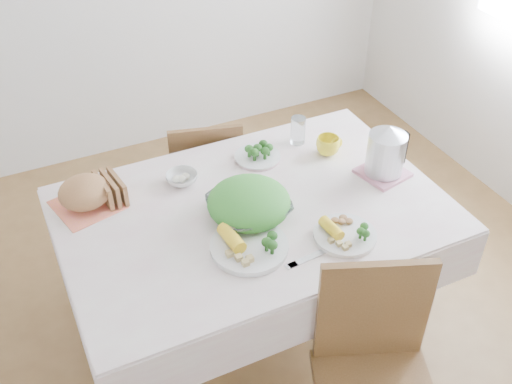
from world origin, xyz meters
name	(u,v)px	position (x,y,z in m)	size (l,w,h in m)	color
floor	(254,332)	(0.00, 0.00, 0.00)	(3.60, 3.60, 0.00)	brown
dining_table	(254,276)	(0.00, 0.00, 0.38)	(1.40, 0.90, 0.75)	brown
tablecloth	(254,209)	(0.00, 0.00, 0.76)	(1.50, 1.00, 0.01)	silver
chair_far	(205,169)	(0.06, 0.72, 0.46)	(0.37, 0.37, 0.81)	brown
salad_bowl	(249,208)	(-0.04, -0.04, 0.80)	(0.30, 0.30, 0.07)	white
dinner_plate_left	(249,247)	(-0.12, -0.21, 0.77)	(0.29, 0.29, 0.02)	white
dinner_plate_right	(345,235)	(0.23, -0.30, 0.77)	(0.24, 0.24, 0.02)	white
broccoli_plate	(258,157)	(0.16, 0.30, 0.77)	(0.20, 0.20, 0.02)	beige
napkin	(87,205)	(-0.59, 0.30, 0.76)	(0.24, 0.24, 0.00)	#FA7B5A
bread_loaf	(85,194)	(-0.59, 0.30, 0.82)	(0.20, 0.19, 0.12)	#946339
fruit_bowl	(182,178)	(-0.20, 0.28, 0.78)	(0.13, 0.13, 0.04)	white
yellow_mug	(328,146)	(0.46, 0.20, 0.80)	(0.11, 0.11, 0.08)	yellow
glass_tumbler	(298,130)	(0.38, 0.34, 0.83)	(0.07, 0.07, 0.13)	white
pink_tray	(382,173)	(0.59, -0.03, 0.77)	(0.18, 0.18, 0.01)	pink
electric_kettle	(386,151)	(0.59, -0.03, 0.88)	(0.16, 0.16, 0.22)	#B2B5BA
fork_left	(237,258)	(-0.18, -0.23, 0.76)	(0.02, 0.16, 0.00)	silver
knife	(313,256)	(0.08, -0.34, 0.76)	(0.02, 0.21, 0.00)	silver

